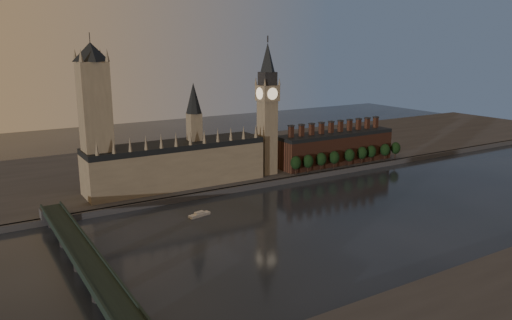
% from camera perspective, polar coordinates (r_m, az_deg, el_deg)
% --- Properties ---
extents(ground, '(900.00, 900.00, 0.00)m').
position_cam_1_polar(ground, '(310.76, 10.84, -6.83)').
color(ground, black).
rests_on(ground, ground).
extents(north_bank, '(900.00, 182.00, 4.00)m').
position_cam_1_polar(north_bank, '(451.61, -4.49, -0.08)').
color(north_bank, '#434448').
rests_on(north_bank, ground).
extents(palace_of_westminster, '(130.00, 30.30, 74.00)m').
position_cam_1_polar(palace_of_westminster, '(365.01, -9.00, -0.22)').
color(palace_of_westminster, gray).
rests_on(palace_of_westminster, north_bank).
extents(victoria_tower, '(24.00, 24.00, 108.00)m').
position_cam_1_polar(victoria_tower, '(341.32, -17.89, 4.79)').
color(victoria_tower, gray).
rests_on(victoria_tower, north_bank).
extents(big_ben, '(15.00, 15.00, 107.00)m').
position_cam_1_polar(big_ben, '(388.72, 1.31, 6.03)').
color(big_ben, gray).
rests_on(big_ben, north_bank).
extents(chimney_block, '(110.00, 25.00, 37.00)m').
position_cam_1_polar(chimney_block, '(436.62, 9.02, 1.46)').
color(chimney_block, '#552E20').
rests_on(chimney_block, north_bank).
extents(embankment_tree_0, '(8.60, 8.60, 14.88)m').
position_cam_1_polar(embankment_tree_0, '(394.28, 4.58, -0.32)').
color(embankment_tree_0, black).
rests_on(embankment_tree_0, north_bank).
extents(embankment_tree_1, '(8.60, 8.60, 14.88)m').
position_cam_1_polar(embankment_tree_1, '(400.24, 5.98, -0.15)').
color(embankment_tree_1, black).
rests_on(embankment_tree_1, north_bank).
extents(embankment_tree_2, '(8.60, 8.60, 14.88)m').
position_cam_1_polar(embankment_tree_2, '(408.86, 7.46, 0.10)').
color(embankment_tree_2, black).
rests_on(embankment_tree_2, north_bank).
extents(embankment_tree_3, '(8.60, 8.60, 14.88)m').
position_cam_1_polar(embankment_tree_3, '(416.46, 8.93, 0.29)').
color(embankment_tree_3, black).
rests_on(embankment_tree_3, north_bank).
extents(embankment_tree_4, '(8.60, 8.60, 14.88)m').
position_cam_1_polar(embankment_tree_4, '(427.30, 10.64, 0.55)').
color(embankment_tree_4, black).
rests_on(embankment_tree_4, north_bank).
extents(embankment_tree_5, '(8.60, 8.60, 14.88)m').
position_cam_1_polar(embankment_tree_5, '(438.66, 12.03, 0.81)').
color(embankment_tree_5, black).
rests_on(embankment_tree_5, north_bank).
extents(embankment_tree_6, '(8.60, 8.60, 14.88)m').
position_cam_1_polar(embankment_tree_6, '(446.07, 13.03, 0.96)').
color(embankment_tree_6, black).
rests_on(embankment_tree_6, north_bank).
extents(embankment_tree_7, '(8.60, 8.60, 14.88)m').
position_cam_1_polar(embankment_tree_7, '(456.00, 14.53, 1.14)').
color(embankment_tree_7, black).
rests_on(embankment_tree_7, north_bank).
extents(embankment_tree_8, '(8.60, 8.60, 14.88)m').
position_cam_1_polar(embankment_tree_8, '(465.94, 15.66, 1.32)').
color(embankment_tree_8, black).
rests_on(embankment_tree_8, north_bank).
extents(westminster_bridge, '(14.00, 200.00, 11.55)m').
position_cam_1_polar(westminster_bridge, '(236.64, -18.25, -11.88)').
color(westminster_bridge, '#1B2924').
rests_on(westminster_bridge, ground).
extents(river_boat, '(14.87, 6.87, 2.87)m').
position_cam_1_polar(river_boat, '(314.88, -6.48, -6.20)').
color(river_boat, silver).
rests_on(river_boat, ground).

